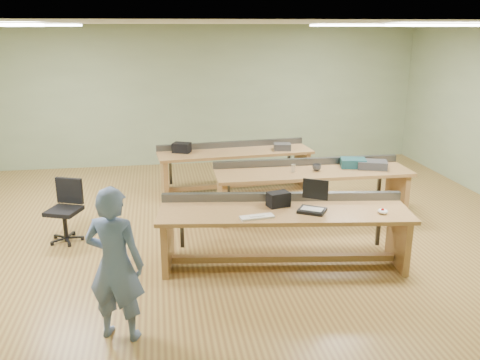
# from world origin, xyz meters

# --- Properties ---
(floor) EXTENTS (10.00, 10.00, 0.00)m
(floor) POSITION_xyz_m (0.00, 0.00, 0.00)
(floor) COLOR olive
(floor) RESTS_ON ground
(ceiling) EXTENTS (10.00, 10.00, 0.00)m
(ceiling) POSITION_xyz_m (0.00, 0.00, 3.00)
(ceiling) COLOR silver
(ceiling) RESTS_ON wall_back
(wall_back) EXTENTS (10.00, 0.04, 3.00)m
(wall_back) POSITION_xyz_m (0.00, 4.00, 1.50)
(wall_back) COLOR #8EA079
(wall_back) RESTS_ON floor
(wall_front) EXTENTS (10.00, 0.04, 3.00)m
(wall_front) POSITION_xyz_m (0.00, -4.00, 1.50)
(wall_front) COLOR #8EA079
(wall_front) RESTS_ON floor
(fluor_panels) EXTENTS (6.20, 3.50, 0.03)m
(fluor_panels) POSITION_xyz_m (0.00, 0.00, 2.97)
(fluor_panels) COLOR white
(fluor_panels) RESTS_ON ceiling
(workbench_front) EXTENTS (3.23, 1.26, 0.86)m
(workbench_front) POSITION_xyz_m (0.75, -1.26, 0.56)
(workbench_front) COLOR #A67C46
(workbench_front) RESTS_ON floor
(workbench_mid) EXTENTS (3.13, 0.86, 0.86)m
(workbench_mid) POSITION_xyz_m (1.63, 0.44, 0.56)
(workbench_mid) COLOR #A67C46
(workbench_mid) RESTS_ON floor
(workbench_back) EXTENTS (2.89, 0.99, 0.86)m
(workbench_back) POSITION_xyz_m (0.61, 1.95, 0.56)
(workbench_back) COLOR #A67C46
(workbench_back) RESTS_ON floor
(person) EXTENTS (0.66, 0.54, 1.57)m
(person) POSITION_xyz_m (-1.24, -2.56, 0.78)
(person) COLOR slate
(person) RESTS_ON floor
(laptop_base) EXTENTS (0.42, 0.40, 0.04)m
(laptop_base) POSITION_xyz_m (1.07, -1.40, 0.77)
(laptop_base) COLOR black
(laptop_base) RESTS_ON workbench_front
(laptop_screen) EXTENTS (0.29, 0.18, 0.26)m
(laptop_screen) POSITION_xyz_m (1.14, -1.29, 1.01)
(laptop_screen) COLOR black
(laptop_screen) RESTS_ON laptop_base
(keyboard) EXTENTS (0.43, 0.19, 0.02)m
(keyboard) POSITION_xyz_m (0.35, -1.49, 0.76)
(keyboard) COLOR beige
(keyboard) RESTS_ON workbench_front
(trackball_mouse) EXTENTS (0.12, 0.14, 0.06)m
(trackball_mouse) POSITION_xyz_m (1.91, -1.59, 0.78)
(trackball_mouse) COLOR white
(trackball_mouse) RESTS_ON workbench_front
(camera_bag) EXTENTS (0.31, 0.24, 0.19)m
(camera_bag) POSITION_xyz_m (0.70, -1.13, 0.84)
(camera_bag) COLOR black
(camera_bag) RESTS_ON workbench_front
(task_chair) EXTENTS (0.62, 0.62, 0.89)m
(task_chair) POSITION_xyz_m (-2.13, -0.01, 0.33)
(task_chair) COLOR black
(task_chair) RESTS_ON floor
(parts_bin_teal) EXTENTS (0.46, 0.39, 0.14)m
(parts_bin_teal) POSITION_xyz_m (2.35, 0.51, 0.82)
(parts_bin_teal) COLOR #143B41
(parts_bin_teal) RESTS_ON workbench_mid
(parts_bin_grey) EXTENTS (0.53, 0.43, 0.13)m
(parts_bin_grey) POSITION_xyz_m (2.62, 0.38, 0.81)
(parts_bin_grey) COLOR #313134
(parts_bin_grey) RESTS_ON workbench_mid
(mug) EXTENTS (0.16, 0.16, 0.11)m
(mug) POSITION_xyz_m (1.70, 0.40, 0.80)
(mug) COLOR #313134
(mug) RESTS_ON workbench_mid
(drinks_can) EXTENTS (0.09, 0.09, 0.12)m
(drinks_can) POSITION_xyz_m (1.31, 0.39, 0.81)
(drinks_can) COLOR silver
(drinks_can) RESTS_ON workbench_mid
(storage_box_back) EXTENTS (0.37, 0.33, 0.18)m
(storage_box_back) POSITION_xyz_m (-0.36, 1.97, 0.84)
(storage_box_back) COLOR black
(storage_box_back) RESTS_ON workbench_back
(tray_back) EXTENTS (0.33, 0.26, 0.12)m
(tray_back) POSITION_xyz_m (1.49, 1.85, 0.81)
(tray_back) COLOR #313134
(tray_back) RESTS_ON workbench_back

